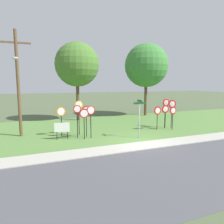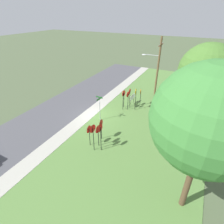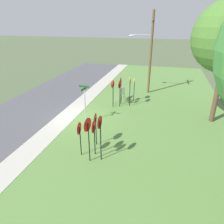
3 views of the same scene
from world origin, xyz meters
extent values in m
plane|color=#4C5B3D|center=(0.00, 0.00, 0.00)|extent=(160.00, 160.00, 0.00)
cube|color=#4C4C51|center=(0.00, -4.80, 0.01)|extent=(44.00, 6.40, 0.01)
cube|color=#ADAA9E|center=(0.00, -0.80, 0.03)|extent=(44.00, 1.60, 0.06)
cube|color=#567F3D|center=(0.00, 6.00, 0.02)|extent=(44.00, 12.00, 0.04)
cylinder|color=black|center=(-3.77, 2.85, 1.17)|extent=(0.06, 0.06, 2.26)
cylinder|color=red|center=(-3.77, 2.80, 2.25)|extent=(0.60, 0.03, 0.60)
cylinder|color=white|center=(-3.77, 2.79, 2.25)|extent=(0.47, 0.01, 0.47)
cylinder|color=black|center=(-3.41, 2.21, 1.04)|extent=(0.06, 0.06, 1.99)
cylinder|color=red|center=(-3.41, 2.17, 1.98)|extent=(0.67, 0.14, 0.68)
cylinder|color=white|center=(-3.41, 2.15, 1.98)|extent=(0.52, 0.10, 0.53)
cylinder|color=black|center=(-3.45, 3.72, 1.28)|extent=(0.06, 0.06, 2.48)
cylinder|color=gold|center=(-3.45, 3.68, 2.47)|extent=(0.66, 0.10, 0.66)
cylinder|color=white|center=(-3.45, 3.66, 2.47)|extent=(0.51, 0.07, 0.51)
cylinder|color=black|center=(-4.82, 3.89, 1.04)|extent=(0.06, 0.06, 2.00)
cylinder|color=orange|center=(-4.82, 3.85, 1.98)|extent=(0.69, 0.16, 0.70)
cylinder|color=white|center=(-4.82, 3.83, 1.98)|extent=(0.54, 0.11, 0.55)
cylinder|color=black|center=(-3.06, 2.91, 1.10)|extent=(0.06, 0.06, 2.12)
cylinder|color=red|center=(-3.06, 2.87, 2.11)|extent=(0.65, 0.12, 0.66)
cylinder|color=white|center=(-3.06, 2.85, 2.11)|extent=(0.51, 0.08, 0.51)
cylinder|color=black|center=(-2.87, 2.33, 1.13)|extent=(0.06, 0.06, 2.18)
cylinder|color=red|center=(-2.87, 2.29, 2.17)|extent=(0.65, 0.15, 0.66)
cylinder|color=white|center=(-2.87, 2.28, 2.17)|extent=(0.51, 0.11, 0.52)
cylinder|color=black|center=(4.67, 2.39, 0.94)|extent=(0.06, 0.06, 1.80)
cone|color=red|center=(4.67, 2.35, 1.77)|extent=(0.70, 0.06, 0.70)
cone|color=white|center=(4.67, 2.33, 1.77)|extent=(0.48, 0.04, 0.48)
cylinder|color=black|center=(3.39, 2.88, 0.94)|extent=(0.06, 0.06, 1.81)
cone|color=red|center=(3.39, 2.84, 1.77)|extent=(0.78, 0.11, 0.78)
cone|color=silver|center=(3.39, 2.82, 1.77)|extent=(0.53, 0.07, 0.53)
cylinder|color=black|center=(5.06, 3.06, 1.20)|extent=(0.06, 0.06, 2.32)
cone|color=red|center=(5.06, 3.02, 2.28)|extent=(0.74, 0.16, 0.75)
cone|color=white|center=(5.06, 3.00, 2.28)|extent=(0.51, 0.10, 0.51)
cylinder|color=black|center=(4.80, 3.63, 1.24)|extent=(0.06, 0.06, 2.40)
cone|color=red|center=(4.80, 3.59, 2.37)|extent=(0.71, 0.08, 0.70)
cone|color=white|center=(4.80, 3.57, 2.37)|extent=(0.48, 0.05, 0.48)
cylinder|color=black|center=(4.39, 3.14, 0.97)|extent=(0.06, 0.06, 1.87)
cone|color=red|center=(4.39, 3.10, 1.83)|extent=(0.73, 0.04, 0.73)
cone|color=white|center=(4.39, 3.08, 1.83)|extent=(0.50, 0.02, 0.50)
cylinder|color=#9EA0A8|center=(0.57, 1.07, 1.33)|extent=(0.07, 0.07, 2.57)
cylinder|color=#9EA0A8|center=(0.57, 1.07, 2.63)|extent=(0.09, 0.09, 0.03)
cube|color=#19511E|center=(0.57, 1.07, 2.69)|extent=(0.96, 0.10, 0.15)
cube|color=#19511E|center=(0.57, 1.07, 2.86)|extent=(0.09, 0.81, 0.15)
cylinder|color=brown|center=(-7.80, 4.97, 4.08)|extent=(0.24, 0.24, 8.09)
cube|color=brown|center=(-7.80, 4.97, 7.16)|extent=(2.10, 0.12, 0.12)
cylinder|color=gray|center=(-8.65, 4.97, 7.26)|extent=(0.09, 0.09, 0.10)
cylinder|color=gray|center=(-6.95, 4.97, 7.26)|extent=(0.09, 0.09, 0.10)
cylinder|color=#9EA0A8|center=(-7.80, 3.97, 5.86)|extent=(0.08, 2.01, 0.08)
ellipsoid|color=#B7B7BC|center=(-7.80, 2.96, 5.80)|extent=(0.40, 0.56, 0.18)
cylinder|color=black|center=(-5.32, 2.83, 0.32)|extent=(0.05, 0.05, 0.55)
cylinder|color=black|center=(-4.56, 2.72, 0.32)|extent=(0.05, 0.05, 0.55)
cube|color=white|center=(-4.94, 2.78, 0.94)|extent=(1.09, 0.19, 0.70)
cylinder|color=brown|center=(-2.02, 10.43, 2.52)|extent=(0.36, 0.36, 4.95)
sphere|color=#47752D|center=(-2.02, 10.43, 6.20)|extent=(4.82, 4.82, 4.82)
cylinder|color=brown|center=(6.88, 10.74, 2.53)|extent=(0.36, 0.36, 4.99)
sphere|color=#3D7F38|center=(6.88, 10.74, 6.39)|extent=(5.46, 5.46, 5.46)
camera|label=1|loc=(-7.09, -12.53, 4.16)|focal=33.38mm
camera|label=2|loc=(15.13, 9.90, 10.81)|focal=28.59mm
camera|label=3|loc=(13.94, 6.67, 7.22)|focal=33.36mm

